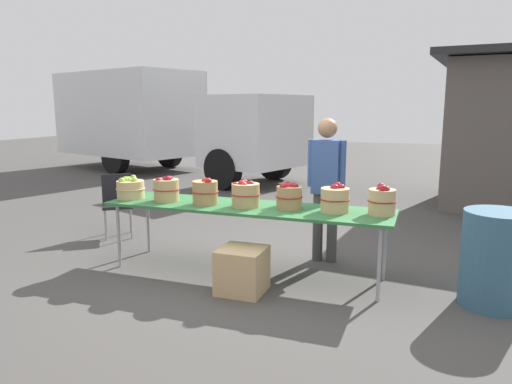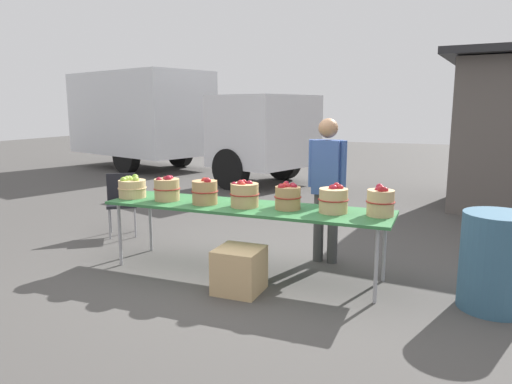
{
  "view_description": "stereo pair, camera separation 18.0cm",
  "coord_description": "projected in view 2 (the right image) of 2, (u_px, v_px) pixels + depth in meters",
  "views": [
    {
      "loc": [
        1.79,
        -4.62,
        1.8
      ],
      "look_at": [
        0.0,
        0.3,
        0.85
      ],
      "focal_mm": 33.23,
      "sensor_mm": 36.0,
      "label": 1
    },
    {
      "loc": [
        1.96,
        -4.56,
        1.8
      ],
      "look_at": [
        0.0,
        0.3,
        0.85
      ],
      "focal_mm": 33.23,
      "sensor_mm": 36.0,
      "label": 2
    }
  ],
  "objects": [
    {
      "name": "ground_plane",
      "position": [
        246.0,
        273.0,
        5.2
      ],
      "size": [
        40.0,
        40.0,
        0.0
      ],
      "primitive_type": "plane",
      "color": "#474442"
    },
    {
      "name": "produce_crate",
      "position": [
        239.0,
        270.0,
        4.63
      ],
      "size": [
        0.44,
        0.44,
        0.44
      ],
      "primitive_type": "cube",
      "color": "tan",
      "rests_on": "ground"
    },
    {
      "name": "apple_basket_red_2",
      "position": [
        244.0,
        194.0,
        5.0
      ],
      "size": [
        0.32,
        0.32,
        0.29
      ],
      "color": "tan",
      "rests_on": "market_table"
    },
    {
      "name": "apple_basket_red_5",
      "position": [
        380.0,
        202.0,
        4.58
      ],
      "size": [
        0.28,
        0.28,
        0.31
      ],
      "color": "tan",
      "rests_on": "market_table"
    },
    {
      "name": "apple_basket_red_0",
      "position": [
        167.0,
        189.0,
        5.35
      ],
      "size": [
        0.3,
        0.3,
        0.29
      ],
      "color": "tan",
      "rests_on": "market_table"
    },
    {
      "name": "market_table",
      "position": [
        246.0,
        209.0,
        5.07
      ],
      "size": [
        3.1,
        0.76,
        0.75
      ],
      "color": "#2D6B38",
      "rests_on": "ground"
    },
    {
      "name": "apple_basket_red_4",
      "position": [
        334.0,
        199.0,
        4.73
      ],
      "size": [
        0.31,
        0.31,
        0.29
      ],
      "color": "tan",
      "rests_on": "market_table"
    },
    {
      "name": "trash_barrel",
      "position": [
        496.0,
        262.0,
        4.21
      ],
      "size": [
        0.6,
        0.6,
        0.88
      ],
      "primitive_type": "cylinder",
      "color": "#335972",
      "rests_on": "ground"
    },
    {
      "name": "apple_basket_red_3",
      "position": [
        288.0,
        197.0,
        4.89
      ],
      "size": [
        0.28,
        0.28,
        0.28
      ],
      "color": "#A87F51",
      "rests_on": "market_table"
    },
    {
      "name": "box_truck",
      "position": [
        164.0,
        118.0,
        13.09
      ],
      "size": [
        7.98,
        4.51,
        2.75
      ],
      "rotation": [
        0.0,
        0.0,
        -0.33
      ],
      "color": "silver",
      "rests_on": "ground"
    },
    {
      "name": "folding_chair",
      "position": [
        122.0,
        199.0,
        6.7
      ],
      "size": [
        0.56,
        0.56,
        0.86
      ],
      "rotation": [
        0.0,
        0.0,
        0.64
      ],
      "color": "black",
      "rests_on": "ground"
    },
    {
      "name": "vendor_adult",
      "position": [
        327.0,
        179.0,
        5.39
      ],
      "size": [
        0.44,
        0.23,
        1.67
      ],
      "rotation": [
        0.0,
        0.0,
        3.11
      ],
      "color": "#3F3F3F",
      "rests_on": "ground"
    },
    {
      "name": "apple_basket_red_1",
      "position": [
        205.0,
        192.0,
        5.14
      ],
      "size": [
        0.29,
        0.29,
        0.3
      ],
      "color": "#A87F51",
      "rests_on": "market_table"
    },
    {
      "name": "apple_basket_green_0",
      "position": [
        132.0,
        188.0,
        5.52
      ],
      "size": [
        0.33,
        0.33,
        0.26
      ],
      "color": "tan",
      "rests_on": "market_table"
    }
  ]
}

